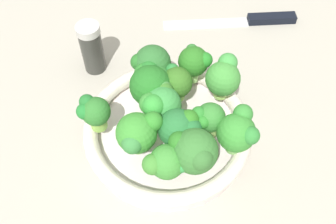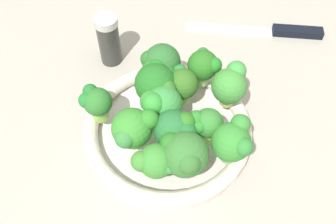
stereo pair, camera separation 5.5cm
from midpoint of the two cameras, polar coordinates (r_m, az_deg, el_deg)
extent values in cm
cube|color=#A8A395|center=(62.91, 4.02, -3.67)|extent=(130.00, 130.00, 2.50)
cylinder|color=silver|center=(60.23, 2.62, -3.68)|extent=(24.75, 24.75, 1.86)
torus|color=silver|center=(58.51, 2.69, -2.58)|extent=(25.78, 25.78, 2.27)
cylinder|color=#91D067|center=(54.83, 3.59, -4.40)|extent=(1.85, 1.85, 2.02)
sphere|color=#246A31|center=(52.47, 3.75, -2.77)|extent=(5.54, 5.54, 5.54)
sphere|color=#21662F|center=(51.47, 5.71, -3.15)|extent=(3.05, 3.05, 3.05)
sphere|color=#2A731F|center=(51.74, 5.62, -1.75)|extent=(2.86, 2.86, 2.86)
cylinder|color=#77B65C|center=(54.48, 11.82, -6.28)|extent=(1.95, 1.95, 2.45)
sphere|color=#348630|center=(51.98, 12.36, -4.62)|extent=(5.39, 5.39, 5.39)
sphere|color=#2E7F33|center=(50.46, 14.30, -5.25)|extent=(2.50, 2.50, 2.50)
sphere|color=#348432|center=(52.06, 13.73, -1.96)|extent=(2.74, 2.74, 2.74)
cylinder|color=#90CB65|center=(54.59, -2.23, -4.45)|extent=(1.93, 1.93, 2.27)
sphere|color=#37892F|center=(52.08, -2.33, -2.71)|extent=(5.70, 5.70, 5.70)
sphere|color=#347D39|center=(50.76, -3.31, -4.07)|extent=(2.91, 2.91, 2.91)
sphere|color=#2D8027|center=(51.20, 0.19, -1.28)|extent=(2.75, 2.75, 2.75)
cylinder|color=#79BE5F|center=(62.29, 1.71, 5.44)|extent=(2.03, 2.03, 2.06)
sphere|color=#2B662C|center=(60.15, 1.78, 7.29)|extent=(5.80, 5.80, 5.80)
sphere|color=#226F26|center=(58.04, 1.05, 6.27)|extent=(3.11, 3.11, 3.11)
sphere|color=#256624|center=(59.96, -0.26, 7.73)|extent=(2.62, 2.62, 2.62)
cylinder|color=#85BC4D|center=(59.49, 0.82, 2.17)|extent=(2.03, 2.03, 1.83)
sphere|color=#216921|center=(57.20, 0.86, 4.02)|extent=(6.30, 6.30, 6.30)
sphere|color=#297527|center=(58.21, 0.05, 5.86)|extent=(3.19, 3.19, 3.19)
sphere|color=#347127|center=(55.44, 2.67, 2.97)|extent=(2.84, 2.84, 2.84)
sphere|color=#2F7A2E|center=(57.69, 2.45, 5.30)|extent=(2.78, 2.78, 2.78)
cylinder|color=#87BC4C|center=(57.83, -7.39, -0.21)|extent=(2.44, 2.44, 2.27)
sphere|color=#2C702B|center=(55.84, -7.66, 1.32)|extent=(4.26, 4.26, 4.26)
sphere|color=#21752C|center=(55.60, -9.28, 1.55)|extent=(2.38, 2.38, 2.38)
sphere|color=#216B2A|center=(55.85, -8.75, 2.87)|extent=(2.23, 2.23, 2.23)
cylinder|color=#84B95D|center=(52.56, 1.35, -8.78)|extent=(1.84, 1.84, 1.74)
sphere|color=#3A8733|center=(50.43, 1.40, -7.51)|extent=(4.76, 4.76, 4.76)
sphere|color=#3D8330|center=(49.84, -0.83, -7.56)|extent=(2.81, 2.81, 2.81)
sphere|color=#338C37|center=(50.08, 2.92, -7.39)|extent=(2.30, 2.30, 2.30)
sphere|color=#308E3F|center=(49.83, 3.41, -8.29)|extent=(2.00, 2.00, 2.00)
cylinder|color=#9ECD62|center=(60.16, 11.33, 1.86)|extent=(2.07, 2.07, 2.25)
sphere|color=#3F8D38|center=(57.99, 11.78, 3.61)|extent=(5.36, 5.36, 5.36)
sphere|color=green|center=(58.27, 12.82, 5.84)|extent=(3.00, 3.00, 3.00)
sphere|color=green|center=(59.20, 12.65, 5.29)|extent=(3.10, 3.10, 3.10)
cylinder|color=#99D671|center=(61.96, 7.56, 4.93)|extent=(1.91, 1.91, 2.65)
sphere|color=#286B1F|center=(59.84, 7.85, 6.76)|extent=(4.80, 4.80, 4.80)
sphere|color=#237823|center=(59.15, 9.53, 6.74)|extent=(2.46, 2.46, 2.46)
sphere|color=#2C6D2B|center=(60.18, 7.86, 8.45)|extent=(1.94, 1.94, 1.94)
cylinder|color=#99D169|center=(52.89, 5.49, -8.17)|extent=(2.64, 2.64, 2.05)
sphere|color=#34712F|center=(50.24, 5.76, -6.53)|extent=(6.20, 6.20, 6.20)
sphere|color=#32692D|center=(48.59, 6.38, -7.69)|extent=(3.22, 3.22, 3.22)
sphere|color=#276D20|center=(49.90, 3.56, -4.83)|extent=(2.86, 2.86, 2.86)
cylinder|color=#94CF56|center=(59.93, 4.73, 2.46)|extent=(2.66, 2.66, 1.84)
sphere|color=#336720|center=(58.01, 4.90, 4.00)|extent=(4.83, 4.83, 4.83)
sphere|color=#2A732D|center=(57.25, 2.99, 4.76)|extent=(2.12, 2.12, 2.12)
sphere|color=#287732|center=(58.51, 4.49, 5.86)|extent=(2.20, 2.20, 2.20)
cylinder|color=#9ACA63|center=(55.56, 8.61, -3.43)|extent=(2.50, 2.50, 2.64)
sphere|color=#337B30|center=(53.33, 8.96, -1.85)|extent=(4.25, 4.25, 4.25)
sphere|color=#297B27|center=(51.99, 7.68, -2.37)|extent=(1.93, 1.93, 1.93)
sphere|color=#2A7A2A|center=(52.37, 7.24, -1.09)|extent=(2.15, 2.15, 2.15)
cylinder|color=#92C55E|center=(57.37, 2.08, -0.69)|extent=(2.79, 2.79, 1.73)
sphere|color=#378A3D|center=(55.21, 2.16, 0.94)|extent=(5.61, 5.61, 5.61)
sphere|color=green|center=(53.33, 0.73, 1.03)|extent=(3.24, 3.24, 3.24)
sphere|color=#3E8438|center=(55.58, 2.62, 3.15)|extent=(2.80, 2.80, 2.80)
sphere|color=#378A33|center=(54.23, 0.36, 1.39)|extent=(3.24, 3.24, 3.24)
cube|color=silver|center=(78.90, 11.04, 11.90)|extent=(13.49, 14.21, 0.40)
cube|color=black|center=(81.10, 20.61, 11.01)|extent=(8.15, 8.52, 1.50)
cylinder|color=#30312D|center=(69.24, -6.37, 10.09)|extent=(3.84, 3.84, 8.41)
cylinder|color=beige|center=(66.00, -6.76, 13.16)|extent=(4.03, 4.03, 1.34)
camera|label=1|loc=(0.03, -87.13, 3.89)|focal=40.98mm
camera|label=2|loc=(0.03, 92.87, -3.89)|focal=40.98mm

